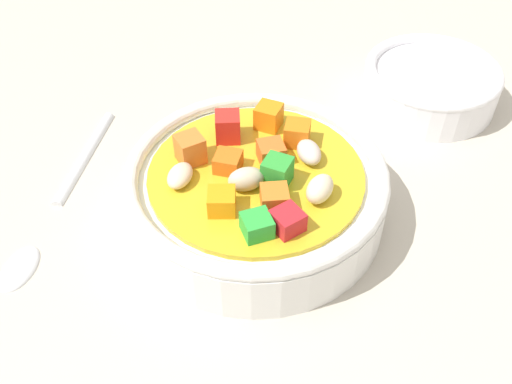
# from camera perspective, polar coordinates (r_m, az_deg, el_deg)

# --- Properties ---
(ground_plane) EXTENTS (1.40, 1.40, 0.02)m
(ground_plane) POSITION_cam_1_polar(r_m,az_deg,el_deg) (0.43, 0.00, -3.02)
(ground_plane) COLOR #BAB2A0
(soup_bowl_main) EXTENTS (0.18, 0.18, 0.06)m
(soup_bowl_main) POSITION_cam_1_polar(r_m,az_deg,el_deg) (0.41, 0.01, 0.31)
(soup_bowl_main) COLOR white
(soup_bowl_main) RESTS_ON ground_plane
(spoon) EXTENTS (0.17, 0.11, 0.01)m
(spoon) POSITION_cam_1_polar(r_m,az_deg,el_deg) (0.45, -19.07, -0.88)
(spoon) COLOR silver
(spoon) RESTS_ON ground_plane
(side_bowl_small) EXTENTS (0.12, 0.12, 0.04)m
(side_bowl_small) POSITION_cam_1_polar(r_m,az_deg,el_deg) (0.54, 16.75, 10.14)
(side_bowl_small) COLOR white
(side_bowl_small) RESTS_ON ground_plane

